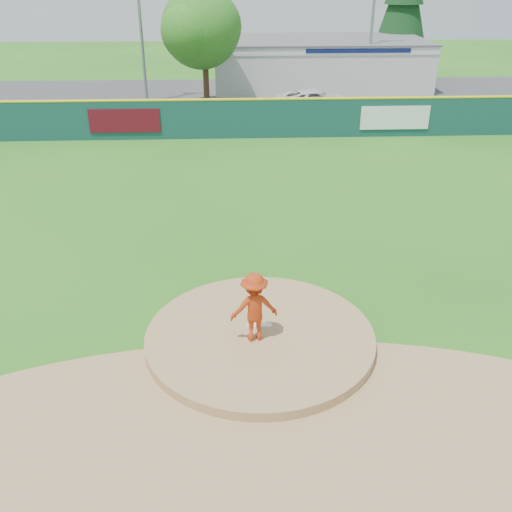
{
  "coord_description": "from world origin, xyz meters",
  "views": [
    {
      "loc": [
        -0.63,
        -11.28,
        8.15
      ],
      "look_at": [
        0.0,
        2.0,
        1.3
      ],
      "focal_mm": 40.0,
      "sensor_mm": 36.0,
      "label": 1
    }
  ],
  "objects_px": {
    "deciduous_tree": "(204,31)",
    "pool_building_grp": "(319,63)",
    "light_pole_left": "(139,2)",
    "light_pole_right": "(374,8)",
    "conifer_tree": "(404,1)",
    "pitcher": "(254,307)",
    "van": "(317,102)"
  },
  "relations": [
    {
      "from": "pitcher",
      "to": "van",
      "type": "distance_m",
      "value": 23.93
    },
    {
      "from": "pool_building_grp",
      "to": "light_pole_left",
      "type": "bearing_deg",
      "value": -157.4
    },
    {
      "from": "conifer_tree",
      "to": "pitcher",
      "type": "bearing_deg",
      "value": -109.95
    },
    {
      "from": "pitcher",
      "to": "deciduous_tree",
      "type": "bearing_deg",
      "value": -95.08
    },
    {
      "from": "conifer_tree",
      "to": "light_pole_left",
      "type": "height_order",
      "value": "light_pole_left"
    },
    {
      "from": "van",
      "to": "light_pole_left",
      "type": "xyz_separation_m",
      "value": [
        -10.67,
        3.77,
        5.32
      ]
    },
    {
      "from": "light_pole_left",
      "to": "light_pole_right",
      "type": "bearing_deg",
      "value": 7.59
    },
    {
      "from": "light_pole_left",
      "to": "light_pole_right",
      "type": "relative_size",
      "value": 1.1
    },
    {
      "from": "pool_building_grp",
      "to": "deciduous_tree",
      "type": "relative_size",
      "value": 2.07
    },
    {
      "from": "pool_building_grp",
      "to": "conifer_tree",
      "type": "height_order",
      "value": "conifer_tree"
    },
    {
      "from": "deciduous_tree",
      "to": "light_pole_left",
      "type": "height_order",
      "value": "light_pole_left"
    },
    {
      "from": "van",
      "to": "light_pole_right",
      "type": "bearing_deg",
      "value": -44.54
    },
    {
      "from": "deciduous_tree",
      "to": "light_pole_right",
      "type": "height_order",
      "value": "light_pole_right"
    },
    {
      "from": "pitcher",
      "to": "conifer_tree",
      "type": "xyz_separation_m",
      "value": [
        13.14,
        36.2,
        4.43
      ]
    },
    {
      "from": "pitcher",
      "to": "pool_building_grp",
      "type": "relative_size",
      "value": 0.11
    },
    {
      "from": "deciduous_tree",
      "to": "pool_building_grp",
      "type": "bearing_deg",
      "value": 41.16
    },
    {
      "from": "pool_building_grp",
      "to": "light_pole_right",
      "type": "height_order",
      "value": "light_pole_right"
    },
    {
      "from": "conifer_tree",
      "to": "light_pole_right",
      "type": "bearing_deg",
      "value": -119.74
    },
    {
      "from": "deciduous_tree",
      "to": "light_pole_left",
      "type": "distance_m",
      "value": 4.72
    },
    {
      "from": "conifer_tree",
      "to": "light_pole_right",
      "type": "distance_m",
      "value": 8.06
    },
    {
      "from": "van",
      "to": "light_pole_right",
      "type": "xyz_separation_m",
      "value": [
        4.33,
        5.77,
        4.81
      ]
    },
    {
      "from": "pitcher",
      "to": "pool_building_grp",
      "type": "height_order",
      "value": "pool_building_grp"
    },
    {
      "from": "pitcher",
      "to": "light_pole_right",
      "type": "bearing_deg",
      "value": -116.68
    },
    {
      "from": "pitcher",
      "to": "light_pole_right",
      "type": "distance_m",
      "value": 30.92
    },
    {
      "from": "conifer_tree",
      "to": "light_pole_right",
      "type": "height_order",
      "value": "light_pole_right"
    },
    {
      "from": "light_pole_left",
      "to": "light_pole_right",
      "type": "distance_m",
      "value": 15.14
    },
    {
      "from": "conifer_tree",
      "to": "deciduous_tree",
      "type": "bearing_deg",
      "value": -143.75
    },
    {
      "from": "van",
      "to": "pool_building_grp",
      "type": "height_order",
      "value": "pool_building_grp"
    },
    {
      "from": "pitcher",
      "to": "conifer_tree",
      "type": "height_order",
      "value": "conifer_tree"
    },
    {
      "from": "pool_building_grp",
      "to": "light_pole_left",
      "type": "height_order",
      "value": "light_pole_left"
    },
    {
      "from": "pitcher",
      "to": "light_pole_left",
      "type": "relative_size",
      "value": 0.16
    },
    {
      "from": "light_pole_left",
      "to": "pitcher",
      "type": "bearing_deg",
      "value": -77.85
    }
  ]
}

